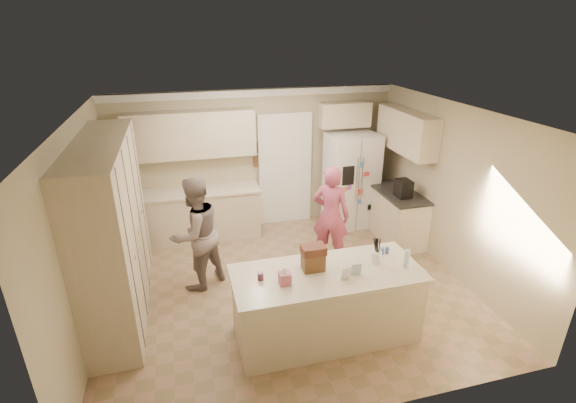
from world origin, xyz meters
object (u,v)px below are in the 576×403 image
object	(u,v)px
teen_boy	(196,234)
refrigerator	(351,181)
coffee_maker	(404,188)
island_base	(326,305)
dollhouse_body	(313,261)
utensil_crock	(376,257)
teen_girl	(331,215)
tissue_box	(285,278)

from	to	relation	value
teen_boy	refrigerator	bearing A→B (deg)	169.94
coffee_maker	refrigerator	bearing A→B (deg)	117.70
island_base	teen_boy	distance (m)	2.15
refrigerator	dollhouse_body	xyz separation A→B (m)	(-1.67, -2.81, 0.14)
island_base	utensil_crock	bearing A→B (deg)	4.40
island_base	coffee_maker	bearing A→B (deg)	42.83
teen_boy	teen_girl	bearing A→B (deg)	149.63
coffee_maker	teen_girl	distance (m)	1.41
refrigerator	tissue_box	size ratio (longest dim) A/B	12.86
island_base	utensil_crock	distance (m)	0.86
refrigerator	tissue_box	world-z (taller)	refrigerator
dollhouse_body	teen_girl	bearing A→B (deg)	62.75
tissue_box	teen_boy	size ratio (longest dim) A/B	0.08
coffee_maker	island_base	world-z (taller)	coffee_maker
refrigerator	teen_boy	distance (m)	3.28
refrigerator	dollhouse_body	bearing A→B (deg)	-123.37
island_base	dollhouse_body	size ratio (longest dim) A/B	8.46
dollhouse_body	teen_boy	size ratio (longest dim) A/B	0.15
dollhouse_body	teen_boy	xyz separation A→B (m)	(-1.30, 1.43, -0.18)
coffee_maker	island_base	xyz separation A→B (m)	(-2.05, -1.90, -0.63)
coffee_maker	tissue_box	xyz separation A→B (m)	(-2.60, -2.00, -0.07)
coffee_maker	teen_boy	xyz separation A→B (m)	(-3.50, -0.37, -0.21)
coffee_maker	island_base	bearing A→B (deg)	-137.17
teen_boy	coffee_maker	bearing A→B (deg)	151.14
tissue_box	teen_boy	xyz separation A→B (m)	(-0.90, 1.63, -0.14)
refrigerator	utensil_crock	size ratio (longest dim) A/B	12.00
refrigerator	teen_girl	size ratio (longest dim) A/B	1.09
refrigerator	teen_boy	world-z (taller)	refrigerator
island_base	dollhouse_body	bearing A→B (deg)	146.31
refrigerator	coffee_maker	bearing A→B (deg)	-64.90
coffee_maker	teen_boy	world-z (taller)	teen_boy
tissue_box	teen_girl	xyz separation A→B (m)	(1.22, 1.80, -0.17)
tissue_box	teen_boy	distance (m)	1.87
teen_girl	teen_boy	bearing A→B (deg)	38.93
utensil_crock	teen_boy	size ratio (longest dim) A/B	0.09
island_base	utensil_crock	size ratio (longest dim) A/B	14.67
refrigerator	utensil_crock	xyz separation A→B (m)	(-0.87, -2.86, 0.10)
coffee_maker	utensil_crock	xyz separation A→B (m)	(-1.40, -1.85, -0.07)
island_base	tissue_box	size ratio (longest dim) A/B	15.71
tissue_box	teen_girl	world-z (taller)	teen_girl
island_base	dollhouse_body	xyz separation A→B (m)	(-0.15, 0.10, 0.60)
tissue_box	teen_girl	distance (m)	2.18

